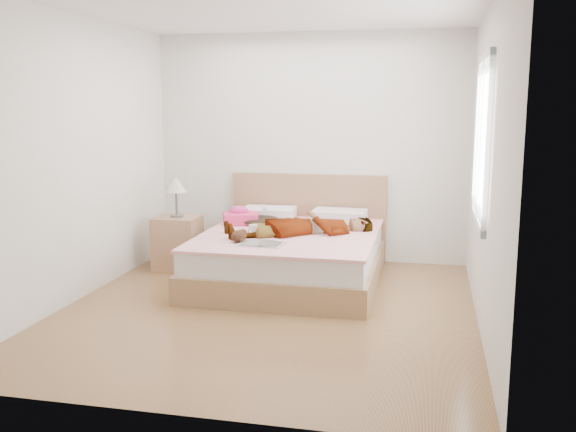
# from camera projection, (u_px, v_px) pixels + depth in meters

# --- Properties ---
(ground) EXTENTS (4.00, 4.00, 0.00)m
(ground) POSITION_uv_depth(u_px,v_px,m) (267.00, 310.00, 5.68)
(ground) COLOR #502E19
(ground) RESTS_ON ground
(woman) EXTENTS (1.65, 1.20, 0.21)m
(woman) POSITION_uv_depth(u_px,v_px,m) (302.00, 223.00, 6.48)
(woman) COLOR white
(woman) RESTS_ON bed
(hair) EXTENTS (0.47, 0.57, 0.08)m
(hair) POSITION_uv_depth(u_px,v_px,m) (259.00, 219.00, 7.04)
(hair) COLOR black
(hair) RESTS_ON bed
(phone) EXTENTS (0.08, 0.10, 0.05)m
(phone) POSITION_uv_depth(u_px,v_px,m) (264.00, 207.00, 6.95)
(phone) COLOR silver
(phone) RESTS_ON bed
(room_shell) EXTENTS (4.00, 4.00, 4.00)m
(room_shell) POSITION_uv_depth(u_px,v_px,m) (482.00, 141.00, 5.33)
(room_shell) COLOR white
(room_shell) RESTS_ON ground
(bed) EXTENTS (1.80, 2.08, 1.00)m
(bed) POSITION_uv_depth(u_px,v_px,m) (292.00, 253.00, 6.63)
(bed) COLOR #8C6240
(bed) RESTS_ON ground
(towel) EXTENTS (0.44, 0.40, 0.19)m
(towel) POSITION_uv_depth(u_px,v_px,m) (240.00, 217.00, 6.98)
(towel) COLOR #E83F66
(towel) RESTS_ON bed
(magazine) EXTENTS (0.43, 0.30, 0.02)m
(magazine) POSITION_uv_depth(u_px,v_px,m) (261.00, 244.00, 5.95)
(magazine) COLOR white
(magazine) RESTS_ON bed
(coffee_mug) EXTENTS (0.13, 0.10, 0.10)m
(coffee_mug) POSITION_uv_depth(u_px,v_px,m) (253.00, 229.00, 6.41)
(coffee_mug) COLOR white
(coffee_mug) RESTS_ON bed
(plush_toy) EXTENTS (0.16, 0.22, 0.12)m
(plush_toy) POSITION_uv_depth(u_px,v_px,m) (239.00, 236.00, 6.06)
(plush_toy) COLOR black
(plush_toy) RESTS_ON bed
(nightstand) EXTENTS (0.48, 0.43, 1.02)m
(nightstand) POSITION_uv_depth(u_px,v_px,m) (178.00, 238.00, 7.07)
(nightstand) COLOR #915D43
(nightstand) RESTS_ON ground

